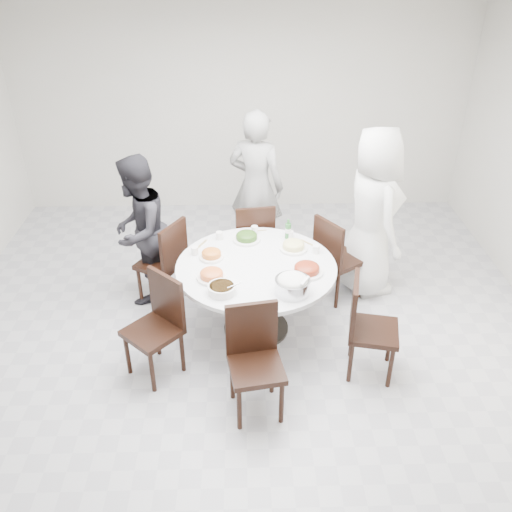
{
  "coord_description": "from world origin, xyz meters",
  "views": [
    {
      "loc": [
        -0.01,
        -4.13,
        3.43
      ],
      "look_at": [
        0.11,
        0.19,
        0.82
      ],
      "focal_mm": 38.0,
      "sensor_mm": 36.0,
      "label": 1
    }
  ],
  "objects_px": {
    "chair_s": "(256,366)",
    "diner_middle": "(256,186)",
    "chair_n": "(253,239)",
    "chair_sw": "(152,330)",
    "chair_nw": "(161,261)",
    "chair_se": "(374,329)",
    "diner_left": "(139,231)",
    "soup_bowl": "(222,289)",
    "rice_bowl": "(292,286)",
    "beverage_bottle": "(288,229)",
    "chair_ne": "(340,257)",
    "dining_table": "(256,298)",
    "diner_right": "(372,213)"
  },
  "relations": [
    {
      "from": "diner_right",
      "to": "beverage_bottle",
      "type": "height_order",
      "value": "diner_right"
    },
    {
      "from": "chair_nw",
      "to": "soup_bowl",
      "type": "xyz_separation_m",
      "value": [
        0.67,
        -0.98,
        0.31
      ]
    },
    {
      "from": "chair_s",
      "to": "chair_se",
      "type": "distance_m",
      "value": 1.12
    },
    {
      "from": "rice_bowl",
      "to": "chair_n",
      "type": "bearing_deg",
      "value": 102.09
    },
    {
      "from": "diner_left",
      "to": "diner_right",
      "type": "bearing_deg",
      "value": 104.68
    },
    {
      "from": "chair_nw",
      "to": "chair_se",
      "type": "distance_m",
      "value": 2.3
    },
    {
      "from": "chair_nw",
      "to": "chair_se",
      "type": "relative_size",
      "value": 1.0
    },
    {
      "from": "soup_bowl",
      "to": "chair_n",
      "type": "bearing_deg",
      "value": 78.17
    },
    {
      "from": "diner_left",
      "to": "soup_bowl",
      "type": "xyz_separation_m",
      "value": [
        0.88,
        -1.06,
        -0.01
      ]
    },
    {
      "from": "chair_nw",
      "to": "chair_s",
      "type": "xyz_separation_m",
      "value": [
        0.95,
        -1.6,
        0.0
      ]
    },
    {
      "from": "chair_sw",
      "to": "rice_bowl",
      "type": "relative_size",
      "value": 3.11
    },
    {
      "from": "chair_se",
      "to": "diner_left",
      "type": "distance_m",
      "value": 2.54
    },
    {
      "from": "chair_ne",
      "to": "chair_se",
      "type": "distance_m",
      "value": 1.2
    },
    {
      "from": "chair_nw",
      "to": "beverage_bottle",
      "type": "bearing_deg",
      "value": 118.14
    },
    {
      "from": "rice_bowl",
      "to": "beverage_bottle",
      "type": "bearing_deg",
      "value": 87.78
    },
    {
      "from": "rice_bowl",
      "to": "chair_ne",
      "type": "bearing_deg",
      "value": 59.52
    },
    {
      "from": "dining_table",
      "to": "chair_s",
      "type": "distance_m",
      "value": 1.07
    },
    {
      "from": "chair_ne",
      "to": "diner_left",
      "type": "height_order",
      "value": "diner_left"
    },
    {
      "from": "diner_right",
      "to": "chair_nw",
      "type": "bearing_deg",
      "value": 81.53
    },
    {
      "from": "dining_table",
      "to": "diner_right",
      "type": "bearing_deg",
      "value": 30.77
    },
    {
      "from": "dining_table",
      "to": "diner_right",
      "type": "height_order",
      "value": "diner_right"
    },
    {
      "from": "chair_sw",
      "to": "chair_s",
      "type": "bearing_deg",
      "value": 14.77
    },
    {
      "from": "dining_table",
      "to": "chair_ne",
      "type": "bearing_deg",
      "value": 32.45
    },
    {
      "from": "chair_sw",
      "to": "diner_middle",
      "type": "height_order",
      "value": "diner_middle"
    },
    {
      "from": "chair_n",
      "to": "chair_s",
      "type": "bearing_deg",
      "value": 81.76
    },
    {
      "from": "chair_nw",
      "to": "chair_sw",
      "type": "bearing_deg",
      "value": 32.92
    },
    {
      "from": "chair_ne",
      "to": "diner_left",
      "type": "bearing_deg",
      "value": 54.62
    },
    {
      "from": "chair_n",
      "to": "diner_middle",
      "type": "height_order",
      "value": "diner_middle"
    },
    {
      "from": "chair_s",
      "to": "dining_table",
      "type": "bearing_deg",
      "value": 78.61
    },
    {
      "from": "diner_right",
      "to": "soup_bowl",
      "type": "height_order",
      "value": "diner_right"
    },
    {
      "from": "chair_sw",
      "to": "chair_s",
      "type": "relative_size",
      "value": 1.0
    },
    {
      "from": "chair_s",
      "to": "chair_se",
      "type": "xyz_separation_m",
      "value": [
        1.03,
        0.44,
        0.0
      ]
    },
    {
      "from": "chair_s",
      "to": "diner_right",
      "type": "relative_size",
      "value": 0.52
    },
    {
      "from": "chair_sw",
      "to": "diner_left",
      "type": "distance_m",
      "value": 1.28
    },
    {
      "from": "chair_sw",
      "to": "beverage_bottle",
      "type": "relative_size",
      "value": 4.55
    },
    {
      "from": "chair_n",
      "to": "chair_se",
      "type": "relative_size",
      "value": 1.0
    },
    {
      "from": "chair_s",
      "to": "diner_middle",
      "type": "distance_m",
      "value": 2.57
    },
    {
      "from": "chair_n",
      "to": "chair_sw",
      "type": "distance_m",
      "value": 1.81
    },
    {
      "from": "diner_left",
      "to": "chair_sw",
      "type": "bearing_deg",
      "value": 24.84
    },
    {
      "from": "chair_ne",
      "to": "diner_middle",
      "type": "bearing_deg",
      "value": 9.51
    },
    {
      "from": "chair_n",
      "to": "chair_s",
      "type": "distance_m",
      "value": 2.05
    },
    {
      "from": "diner_left",
      "to": "chair_s",
      "type": "bearing_deg",
      "value": 46.66
    },
    {
      "from": "beverage_bottle",
      "to": "dining_table",
      "type": "bearing_deg",
      "value": -123.4
    },
    {
      "from": "chair_ne",
      "to": "chair_sw",
      "type": "relative_size",
      "value": 1.0
    },
    {
      "from": "chair_se",
      "to": "diner_left",
      "type": "xyz_separation_m",
      "value": [
        -2.18,
        1.25,
        0.32
      ]
    },
    {
      "from": "chair_n",
      "to": "chair_sw",
      "type": "bearing_deg",
      "value": 52.38
    },
    {
      "from": "chair_se",
      "to": "rice_bowl",
      "type": "height_order",
      "value": "chair_se"
    },
    {
      "from": "chair_sw",
      "to": "beverage_bottle",
      "type": "bearing_deg",
      "value": 84.21
    },
    {
      "from": "rice_bowl",
      "to": "dining_table",
      "type": "bearing_deg",
      "value": 123.55
    },
    {
      "from": "dining_table",
      "to": "diner_middle",
      "type": "xyz_separation_m",
      "value": [
        0.04,
        1.48,
        0.52
      ]
    }
  ]
}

